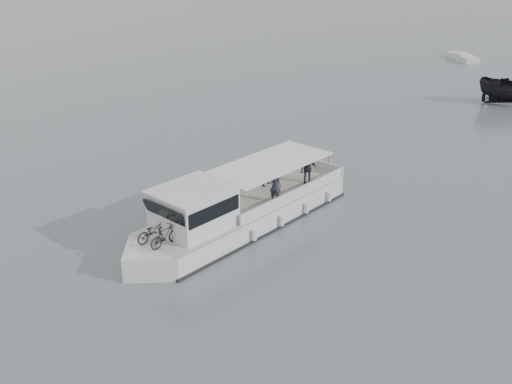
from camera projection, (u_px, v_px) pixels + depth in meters
ground at (314, 223)px, 29.51m from camera, size 1400.00×1400.00×0.00m
tour_boat at (231, 213)px, 28.34m from camera, size 14.19×5.74×5.92m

